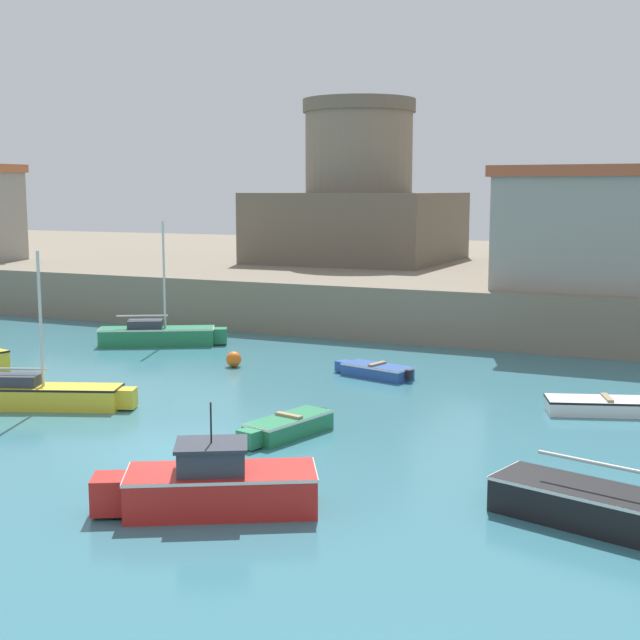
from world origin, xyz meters
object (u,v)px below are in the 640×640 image
at_px(sailboat_green_1, 159,334).
at_px(dinghy_white_5, 611,406).
at_px(sailboat_black_4, 631,513).
at_px(dinghy_blue_7, 375,370).
at_px(motorboat_red_8, 213,485).
at_px(fortress, 359,206).
at_px(mooring_buoy, 234,359).
at_px(harbor_shed_far_end, 602,227).
at_px(sailboat_yellow_3, 33,394).
at_px(dinghy_green_0, 287,426).

bearing_deg(sailboat_green_1, dinghy_white_5, -12.96).
bearing_deg(sailboat_black_4, dinghy_blue_7, 129.75).
xyz_separation_m(motorboat_red_8, fortress, (-11.25, 36.54, 5.41)).
bearing_deg(mooring_buoy, harbor_shed_far_end, 45.05).
bearing_deg(dinghy_blue_7, dinghy_white_5, -13.93).
height_order(sailboat_green_1, sailboat_yellow_3, sailboat_green_1).
relative_size(dinghy_white_5, fortress, 0.39).
xyz_separation_m(motorboat_red_8, mooring_buoy, (-7.65, 14.26, -0.28)).
xyz_separation_m(dinghy_green_0, dinghy_white_5, (8.16, 6.56, -0.04)).
xyz_separation_m(dinghy_green_0, dinghy_blue_7, (-0.62, 8.74, -0.04)).
distance_m(sailboat_black_4, dinghy_blue_7, 16.12).
bearing_deg(dinghy_blue_7, mooring_buoy, -175.07).
height_order(motorboat_red_8, fortress, fortress).
distance_m(sailboat_green_1, mooring_buoy, 6.35).
bearing_deg(dinghy_green_0, dinghy_blue_7, 94.03).
height_order(dinghy_green_0, motorboat_red_8, motorboat_red_8).
distance_m(dinghy_white_5, motorboat_red_8, 14.38).
distance_m(dinghy_blue_7, motorboat_red_8, 14.87).
bearing_deg(dinghy_green_0, fortress, 108.23).
xyz_separation_m(sailboat_black_4, motorboat_red_8, (-8.49, -2.37, 0.14)).
height_order(sailboat_yellow_3, fortress, fortress).
relative_size(sailboat_green_1, sailboat_yellow_3, 0.90).
relative_size(sailboat_black_4, harbor_shed_far_end, 0.69).
bearing_deg(fortress, dinghy_white_5, -52.76).
distance_m(dinghy_white_5, fortress, 30.64).
height_order(sailboat_yellow_3, dinghy_white_5, sailboat_yellow_3).
xyz_separation_m(sailboat_green_1, motorboat_red_8, (13.26, -17.23, 0.10)).
bearing_deg(motorboat_red_8, dinghy_blue_7, 97.01).
height_order(mooring_buoy, harbor_shed_far_end, harbor_shed_far_end).
distance_m(mooring_buoy, harbor_shed_far_end, 18.25).
height_order(sailboat_black_4, harbor_shed_far_end, harbor_shed_far_end).
relative_size(dinghy_green_0, sailboat_yellow_3, 0.56).
distance_m(sailboat_green_1, motorboat_red_8, 21.74).
bearing_deg(sailboat_black_4, dinghy_green_0, 159.34).
height_order(dinghy_blue_7, harbor_shed_far_end, harbor_shed_far_end).
xyz_separation_m(dinghy_white_5, dinghy_blue_7, (-8.77, 2.18, -0.00)).
distance_m(dinghy_green_0, sailboat_black_4, 10.36).
xyz_separation_m(sailboat_yellow_3, fortress, (-1.05, 30.88, 5.54)).
relative_size(motorboat_red_8, mooring_buoy, 7.89).
bearing_deg(dinghy_white_5, dinghy_blue_7, 166.07).
bearing_deg(sailboat_yellow_3, fortress, 91.95).
relative_size(sailboat_yellow_3, fortress, 0.55).
distance_m(dinghy_green_0, mooring_buoy, 10.46).
xyz_separation_m(sailboat_black_4, fortress, (-19.74, 34.17, 5.55)).
height_order(sailboat_green_1, dinghy_white_5, sailboat_green_1).
distance_m(sailboat_yellow_3, motorboat_red_8, 11.66).
relative_size(sailboat_green_1, mooring_buoy, 9.14).
xyz_separation_m(sailboat_green_1, fortress, (2.00, 19.31, 5.50)).
relative_size(dinghy_blue_7, mooring_buoy, 5.42).
bearing_deg(dinghy_white_5, harbor_shed_far_end, 98.92).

